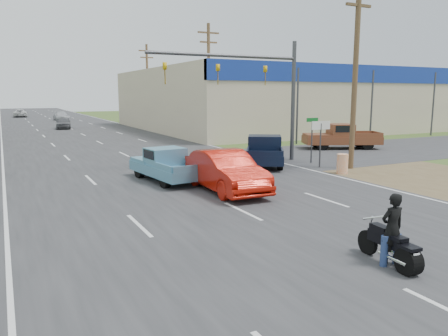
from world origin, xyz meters
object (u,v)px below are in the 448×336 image
motorcycle (392,248)px  distant_car_white (20,113)px  red_convertible (226,171)px  blue_pickup (165,164)px  rider (392,232)px  brown_pickup (340,136)px  distant_car_grey (63,123)px  distant_car_silver (61,116)px  navy_pickup (264,150)px

motorcycle → distant_car_white: 77.18m
red_convertible → distant_car_white: bearing=96.0°
red_convertible → motorcycle: size_ratio=2.54×
motorcycle → blue_pickup: blue_pickup is taller
motorcycle → rider: bearing=90.0°
brown_pickup → distant_car_grey: brown_pickup is taller
red_convertible → rider: (-0.20, -8.77, -0.01)m
motorcycle → blue_pickup: (-1.25, 12.08, 0.32)m
distant_car_silver → blue_pickup: bearing=-93.1°
navy_pickup → distant_car_grey: size_ratio=1.36×
navy_pickup → distant_car_grey: navy_pickup is taller
blue_pickup → distant_car_grey: size_ratio=1.23×
rider → distant_car_white: bearing=-80.8°
blue_pickup → brown_pickup: (15.37, 5.57, 0.14)m
navy_pickup → rider: bearing=-79.0°
motorcycle → distant_car_white: size_ratio=0.42×
distant_car_white → brown_pickup: bearing=108.5°
distant_car_silver → distant_car_white: 14.83m
distant_car_grey → distant_car_white: (-3.38, 30.59, -0.01)m
motorcycle → brown_pickup: brown_pickup is taller
red_convertible → brown_pickup: size_ratio=0.87×
distant_car_grey → distant_car_silver: size_ratio=0.84×
motorcycle → navy_pickup: bearing=74.9°
red_convertible → distant_car_silver: bearing=91.7°
distant_car_silver → distant_car_white: distant_car_silver is taller
distant_car_white → distant_car_grey: bearing=97.1°
distant_car_white → navy_pickup: bearing=99.9°
rider → distant_car_grey: rider is taller
brown_pickup → rider: bearing=165.5°
distant_car_grey → distant_car_silver: (1.73, 16.66, 0.01)m
rider → navy_pickup: bearing=-105.1°
motorcycle → distant_car_white: distant_car_white is taller
brown_pickup → distant_car_silver: bearing=41.2°
red_convertible → distant_car_white: 68.40m
red_convertible → motorcycle: 8.82m
rider → blue_pickup: size_ratio=0.34×
brown_pickup → distant_car_silver: brown_pickup is taller
distant_car_grey → distant_car_silver: distant_car_silver is taller
blue_pickup → distant_car_grey: blue_pickup is taller
rider → brown_pickup: (14.12, 17.61, 0.10)m
rider → brown_pickup: size_ratio=0.28×
distant_car_grey → red_convertible: bearing=-79.3°
motorcycle → distant_car_silver: 63.10m
navy_pickup → distant_car_white: navy_pickup is taller
navy_pickup → brown_pickup: size_ratio=0.91×
distant_car_white → red_convertible: bearing=95.0°
brown_pickup → distant_car_white: brown_pickup is taller
rider → navy_pickup: (5.23, 13.79, 0.03)m
motorcycle → rider: size_ratio=1.22×
blue_pickup → navy_pickup: navy_pickup is taller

